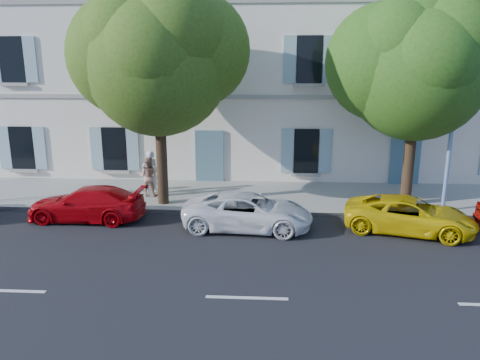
# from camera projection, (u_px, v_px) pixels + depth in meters

# --- Properties ---
(ground) EXTENTS (90.00, 90.00, 0.00)m
(ground) POSITION_uv_depth(u_px,v_px,m) (252.00, 237.00, 15.17)
(ground) COLOR black
(sidewalk) EXTENTS (36.00, 4.50, 0.15)m
(sidewalk) POSITION_uv_depth(u_px,v_px,m) (256.00, 196.00, 19.45)
(sidewalk) COLOR #A09E96
(sidewalk) RESTS_ON ground
(kerb) EXTENTS (36.00, 0.16, 0.16)m
(kerb) POSITION_uv_depth(u_px,v_px,m) (254.00, 213.00, 17.35)
(kerb) COLOR #9E998E
(kerb) RESTS_ON ground
(building) EXTENTS (28.00, 7.00, 12.00)m
(building) POSITION_uv_depth(u_px,v_px,m) (260.00, 51.00, 23.53)
(building) COLOR white
(building) RESTS_ON ground
(car_red_coupe) EXTENTS (4.20, 1.81, 1.21)m
(car_red_coupe) POSITION_uv_depth(u_px,v_px,m) (87.00, 204.00, 16.69)
(car_red_coupe) COLOR #B0050B
(car_red_coupe) RESTS_ON ground
(car_white_coupe) EXTENTS (4.50, 2.33, 1.21)m
(car_white_coupe) POSITION_uv_depth(u_px,v_px,m) (248.00, 211.00, 15.82)
(car_white_coupe) COLOR white
(car_white_coupe) RESTS_ON ground
(car_yellow_supercar) EXTENTS (4.58, 3.03, 1.17)m
(car_yellow_supercar) POSITION_uv_depth(u_px,v_px,m) (410.00, 215.00, 15.53)
(car_yellow_supercar) COLOR #E2BF09
(car_yellow_supercar) RESTS_ON ground
(tree_left) EXTENTS (5.31, 5.31, 8.23)m
(tree_left) POSITION_uv_depth(u_px,v_px,m) (158.00, 64.00, 16.99)
(tree_left) COLOR #3A2819
(tree_left) RESTS_ON sidewalk
(tree_right) EXTENTS (5.10, 5.10, 7.86)m
(tree_right) POSITION_uv_depth(u_px,v_px,m) (417.00, 71.00, 16.94)
(tree_right) COLOR #3A2819
(tree_right) RESTS_ON sidewalk
(street_lamp) EXTENTS (0.29, 1.65, 7.71)m
(street_lamp) POSITION_uv_depth(u_px,v_px,m) (458.00, 92.00, 16.18)
(street_lamp) COLOR #7293BF
(street_lamp) RESTS_ON sidewalk
(pedestrian_a) EXTENTS (0.79, 0.73, 1.81)m
(pedestrian_a) POSITION_uv_depth(u_px,v_px,m) (150.00, 172.00, 19.43)
(pedestrian_a) COLOR silver
(pedestrian_a) RESTS_ON sidewalk
(pedestrian_b) EXTENTS (0.84, 0.68, 1.61)m
(pedestrian_b) POSITION_uv_depth(u_px,v_px,m) (148.00, 177.00, 19.10)
(pedestrian_b) COLOR tan
(pedestrian_b) RESTS_ON sidewalk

